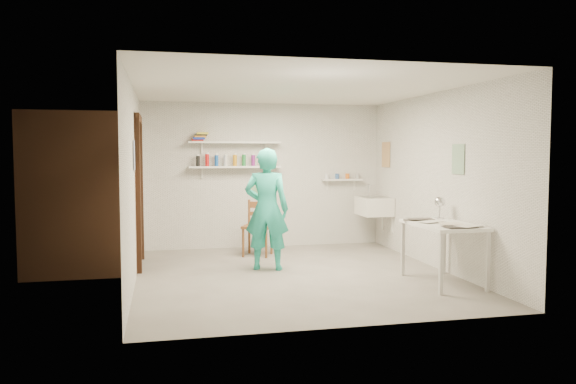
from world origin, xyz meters
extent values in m
cube|color=slate|center=(0.00, 0.00, -0.01)|extent=(4.00, 4.50, 0.02)
cube|color=silver|center=(0.00, 0.00, 2.41)|extent=(4.00, 4.50, 0.02)
cube|color=silver|center=(0.00, 2.26, 1.20)|extent=(4.00, 0.02, 2.40)
cube|color=silver|center=(0.00, -2.26, 1.20)|extent=(4.00, 0.02, 2.40)
cube|color=silver|center=(-2.01, 0.00, 1.20)|extent=(0.02, 4.50, 2.40)
cube|color=silver|center=(2.01, 0.00, 1.20)|extent=(0.02, 4.50, 2.40)
cube|color=black|center=(-1.99, 1.05, 1.00)|extent=(0.02, 0.90, 2.00)
cube|color=brown|center=(-2.70, 1.05, 1.05)|extent=(1.40, 1.50, 2.10)
cube|color=brown|center=(-1.97, 1.05, 2.05)|extent=(0.06, 1.05, 0.10)
cube|color=brown|center=(-1.97, 0.55, 1.00)|extent=(0.06, 0.10, 2.00)
cube|color=brown|center=(-1.97, 1.55, 1.00)|extent=(0.06, 0.10, 2.00)
cube|color=white|center=(-0.50, 2.13, 1.35)|extent=(1.50, 0.22, 0.03)
cube|color=white|center=(-0.50, 2.13, 1.75)|extent=(1.50, 0.22, 0.03)
cube|color=white|center=(1.35, 2.17, 1.12)|extent=(0.70, 0.14, 0.03)
cube|color=#334C7F|center=(-1.99, 0.05, 1.55)|extent=(0.01, 0.28, 0.36)
cube|color=#995933|center=(1.99, 1.80, 1.55)|extent=(0.01, 0.34, 0.42)
cube|color=#3F724C|center=(1.99, -0.55, 1.50)|extent=(0.01, 0.30, 0.38)
cube|color=white|center=(1.75, 1.70, 0.70)|extent=(0.48, 0.60, 0.30)
imported|color=#25BCA2|center=(-0.29, 0.41, 0.82)|extent=(0.69, 0.56, 1.64)
cylinder|color=beige|center=(-0.36, 0.62, 1.10)|extent=(0.29, 0.13, 0.30)
cube|color=brown|center=(-0.25, 1.44, 0.45)|extent=(0.55, 0.54, 0.90)
cube|color=white|center=(1.64, -0.85, 0.37)|extent=(0.66, 1.10, 0.73)
sphere|color=silver|center=(1.82, -0.41, 0.95)|extent=(0.14, 0.14, 0.14)
cylinder|color=black|center=(-1.12, 2.13, 1.45)|extent=(0.06, 0.06, 0.17)
cylinder|color=red|center=(-0.97, 2.13, 1.45)|extent=(0.06, 0.06, 0.17)
cylinder|color=blue|center=(-0.81, 2.13, 1.45)|extent=(0.06, 0.06, 0.17)
cylinder|color=white|center=(-0.66, 2.13, 1.45)|extent=(0.06, 0.06, 0.17)
cylinder|color=orange|center=(-0.50, 2.13, 1.45)|extent=(0.06, 0.06, 0.17)
cylinder|color=#268C3F|center=(-0.34, 2.13, 1.45)|extent=(0.06, 0.06, 0.17)
cylinder|color=#8C268C|center=(-0.19, 2.13, 1.45)|extent=(0.06, 0.06, 0.17)
cylinder|color=gold|center=(-0.03, 2.13, 1.45)|extent=(0.06, 0.06, 0.17)
cylinder|color=black|center=(0.12, 2.13, 1.45)|extent=(0.06, 0.06, 0.17)
cube|color=red|center=(-1.10, 2.13, 1.78)|extent=(0.18, 0.14, 0.03)
cube|color=#1933A5|center=(-1.08, 2.13, 1.81)|extent=(0.18, 0.14, 0.03)
cube|color=orange|center=(-1.06, 2.13, 1.83)|extent=(0.18, 0.14, 0.03)
cube|color=black|center=(-1.04, 2.13, 1.86)|extent=(0.18, 0.14, 0.03)
cube|color=yellow|center=(-1.02, 2.13, 1.89)|extent=(0.18, 0.14, 0.03)
cylinder|color=silver|center=(1.14, 2.17, 1.18)|extent=(0.07, 0.07, 0.09)
cylinder|color=#335999|center=(1.28, 2.17, 1.18)|extent=(0.07, 0.07, 0.09)
cylinder|color=orange|center=(1.42, 2.17, 1.18)|extent=(0.07, 0.07, 0.09)
cylinder|color=#999999|center=(1.56, 2.17, 1.18)|extent=(0.07, 0.07, 0.09)
cube|color=silver|center=(1.64, -0.85, 0.73)|extent=(0.30, 0.22, 0.00)
cube|color=#4C4742|center=(1.64, -0.85, 0.74)|extent=(0.30, 0.22, 0.00)
cube|color=beige|center=(1.64, -0.85, 0.74)|extent=(0.30, 0.22, 0.00)
cube|color=#383330|center=(1.64, -0.85, 0.75)|extent=(0.30, 0.22, 0.00)
cube|color=silver|center=(1.64, -0.85, 0.75)|extent=(0.30, 0.22, 0.00)
cube|color=silver|center=(1.64, -0.85, 0.75)|extent=(0.30, 0.22, 0.00)
cube|color=#4C4742|center=(1.64, -0.85, 0.76)|extent=(0.30, 0.22, 0.00)
camera|label=1|loc=(-1.65, -6.99, 1.58)|focal=35.00mm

